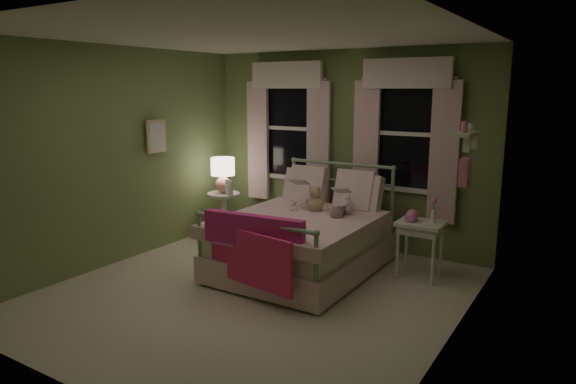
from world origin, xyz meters
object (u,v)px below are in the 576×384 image
Objects in this scene: table_lamp at (223,172)px; child_left at (302,185)px; nightstand_left at (224,209)px; bed at (304,239)px; teddy_bear at (315,200)px; nightstand_right at (420,231)px; child_right at (342,186)px.

child_left is at bearing -6.38° from table_lamp.
table_lamp is at bearing -45.00° from nightstand_left.
bed is 6.30× the size of teddy_bear.
bed reaches higher than nightstand_left.
table_lamp reaches higher than nightstand_right.
nightstand_left is 2.88m from nightstand_right.
child_right reaches higher than bed.
bed reaches higher than nightstand_right.
table_lamp is at bearing -16.93° from child_right.
nightstand_left is at bearing 135.00° from table_lamp.
table_lamp is 2.90m from nightstand_right.
child_right is at bearing -4.54° from nightstand_left.
nightstand_left is (-1.37, 0.15, -0.51)m from child_left.
teddy_bear is (0.28, -0.16, -0.14)m from child_left.
bed is 3.13× the size of nightstand_left.
teddy_bear is 1.26m from nightstand_right.
teddy_bear reaches higher than nightstand_right.
child_left is 1.12× the size of nightstand_right.
teddy_bear reaches higher than nightstand_left.
bed is 2.57× the size of child_right.
child_right is at bearing 56.40° from bed.
child_left is 1.47m from nightstand_left.
bed is 1.32m from nightstand_right.
child_left is 1.55m from nightstand_right.
teddy_bear is at bearing 139.86° from child_left.
bed is 3.18× the size of nightstand_right.
table_lamp is (-1.37, 0.15, 0.03)m from child_left.
bed is at bearing -19.19° from table_lamp.
nightstand_right is (2.87, -0.10, -0.40)m from table_lamp.
teddy_bear is 0.50× the size of nightstand_right.
child_right is at bearing -176.66° from nightstand_right.
table_lamp is (-1.93, 0.15, -0.01)m from child_right.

